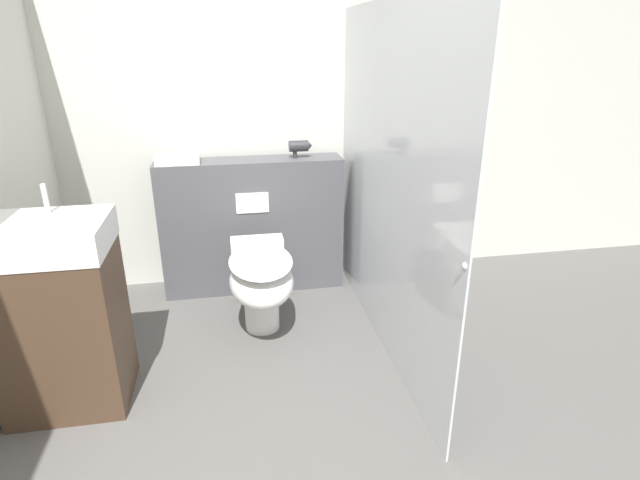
% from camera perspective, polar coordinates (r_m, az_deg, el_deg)
% --- Properties ---
extents(wall_back, '(8.00, 0.06, 2.50)m').
position_cam_1_polar(wall_back, '(3.65, -6.94, 14.37)').
color(wall_back, silver).
rests_on(wall_back, ground_plane).
extents(partition_panel, '(1.27, 0.27, 0.96)m').
position_cam_1_polar(partition_panel, '(3.61, -7.70, 1.65)').
color(partition_panel, '#4C4C51').
rests_on(partition_panel, ground_plane).
extents(shower_glass, '(0.04, 2.05, 1.92)m').
position_cam_1_polar(shower_glass, '(2.79, 7.55, 6.07)').
color(shower_glass, silver).
rests_on(shower_glass, ground_plane).
extents(toilet, '(0.38, 0.69, 0.53)m').
position_cam_1_polar(toilet, '(3.05, -6.75, -4.67)').
color(toilet, white).
rests_on(toilet, ground_plane).
extents(sink_vanity, '(0.55, 0.45, 1.10)m').
position_cam_1_polar(sink_vanity, '(2.71, -27.54, -7.66)').
color(sink_vanity, '#473323').
rests_on(sink_vanity, ground_plane).
extents(hair_drier, '(0.16, 0.08, 0.12)m').
position_cam_1_polar(hair_drier, '(3.48, -2.31, 10.64)').
color(hair_drier, '#2D2D33').
rests_on(hair_drier, partition_panel).
extents(folded_towel, '(0.28, 0.19, 0.05)m').
position_cam_1_polar(folded_towel, '(3.46, -15.92, 8.89)').
color(folded_towel, white).
rests_on(folded_towel, partition_panel).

